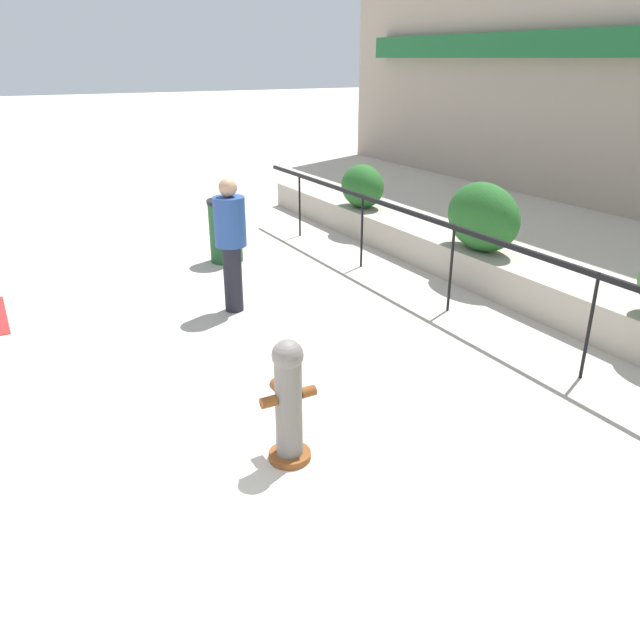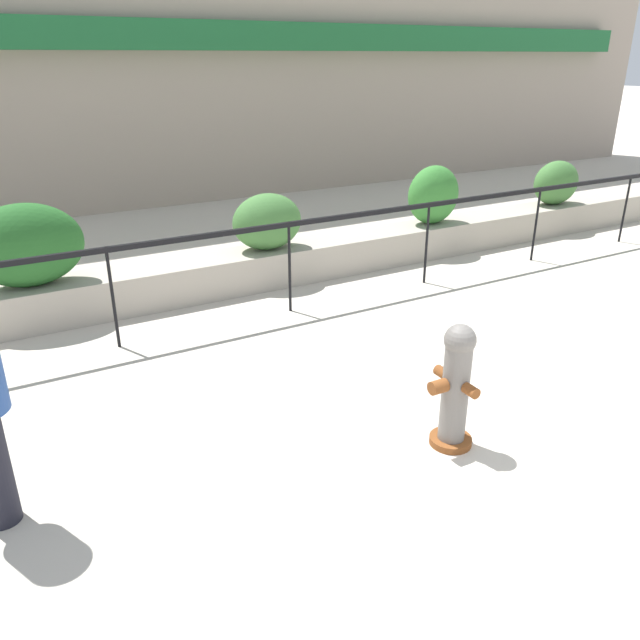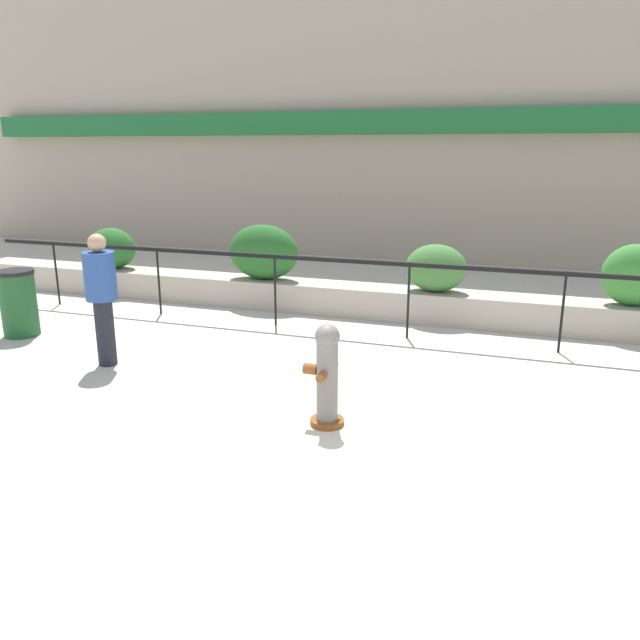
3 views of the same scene
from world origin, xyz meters
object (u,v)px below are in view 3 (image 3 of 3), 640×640
(hedge_bush_2, at_px, (436,268))
(fire_hydrant, at_px, (327,374))
(hedge_bush_1, at_px, (263,252))
(hedge_bush_0, at_px, (112,248))
(hedge_bush_3, at_px, (634,275))
(pedestrian, at_px, (101,292))
(trash_bin, at_px, (19,303))

(hedge_bush_2, bearing_deg, fire_hydrant, -95.36)
(hedge_bush_1, relative_size, hedge_bush_2, 1.30)
(hedge_bush_2, height_order, fire_hydrant, hedge_bush_2)
(hedge_bush_0, xyz_separation_m, hedge_bush_3, (9.15, 0.00, 0.07))
(hedge_bush_2, bearing_deg, hedge_bush_3, 0.00)
(hedge_bush_0, distance_m, pedestrian, 4.36)
(hedge_bush_1, xyz_separation_m, hedge_bush_2, (3.05, 0.00, -0.10))
(hedge_bush_2, relative_size, hedge_bush_3, 1.08)
(hedge_bush_0, height_order, hedge_bush_2, hedge_bush_0)
(hedge_bush_3, bearing_deg, trash_bin, -161.80)
(hedge_bush_2, bearing_deg, hedge_bush_1, 180.00)
(hedge_bush_0, xyz_separation_m, hedge_bush_2, (6.25, 0.00, -0.01))
(hedge_bush_1, bearing_deg, hedge_bush_2, 0.00)
(hedge_bush_3, xyz_separation_m, fire_hydrant, (-3.31, -4.38, -0.41))
(hedge_bush_0, relative_size, hedge_bush_2, 0.98)
(hedge_bush_1, relative_size, hedge_bush_3, 1.41)
(hedge_bush_2, height_order, pedestrian, pedestrian)
(hedge_bush_1, relative_size, fire_hydrant, 1.19)
(fire_hydrant, bearing_deg, hedge_bush_3, 52.90)
(trash_bin, bearing_deg, hedge_bush_0, 98.49)
(hedge_bush_0, xyz_separation_m, trash_bin, (0.43, -2.87, -0.38))
(pedestrian, bearing_deg, hedge_bush_0, 125.23)
(hedge_bush_1, relative_size, pedestrian, 0.74)
(hedge_bush_2, xyz_separation_m, hedge_bush_3, (2.90, 0.00, 0.07))
(hedge_bush_3, bearing_deg, hedge_bush_1, 180.00)
(hedge_bush_1, height_order, fire_hydrant, hedge_bush_1)
(fire_hydrant, relative_size, trash_bin, 1.07)
(fire_hydrant, bearing_deg, trash_bin, 164.36)
(fire_hydrant, bearing_deg, hedge_bush_1, 121.02)
(hedge_bush_3, bearing_deg, hedge_bush_0, 180.00)
(hedge_bush_0, distance_m, trash_bin, 2.93)
(hedge_bush_2, xyz_separation_m, trash_bin, (-5.82, -2.87, -0.38))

